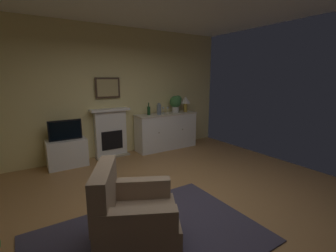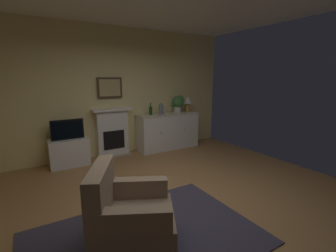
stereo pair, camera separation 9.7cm
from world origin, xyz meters
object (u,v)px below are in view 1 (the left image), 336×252
object	(u,v)px
fireplace_unit	(111,133)
tv_cabinet	(67,153)
framed_picture	(108,88)
sideboard_cabinet	(166,131)
table_lamp	(185,101)
wine_glass_left	(163,109)
vase_decorative	(159,109)
wine_bottle	(149,110)
potted_plant_small	(176,102)
armchair	(132,216)
wine_glass_center	(168,109)
tv_set	(65,130)

from	to	relation	value
fireplace_unit	tv_cabinet	distance (m)	1.02
framed_picture	sideboard_cabinet	distance (m)	1.78
table_lamp	wine_glass_left	bearing A→B (deg)	179.29
fireplace_unit	vase_decorative	distance (m)	1.27
wine_bottle	fireplace_unit	bearing A→B (deg)	171.27
fireplace_unit	potted_plant_small	xyz separation A→B (m)	(1.70, -0.13, 0.61)
sideboard_cabinet	armchair	world-z (taller)	armchair
fireplace_unit	wine_glass_center	size ratio (longest dim) A/B	6.67
wine_glass_center	tv_set	xyz separation A→B (m)	(-2.39, 0.02, -0.26)
wine_glass_center	potted_plant_small	size ratio (longest dim) A/B	0.38
sideboard_cabinet	wine_glass_left	xyz separation A→B (m)	(-0.08, 0.01, 0.57)
fireplace_unit	table_lamp	world-z (taller)	table_lamp
wine_glass_left	tv_cabinet	distance (m)	2.39
vase_decorative	framed_picture	bearing A→B (deg)	166.63
wine_glass_left	potted_plant_small	distance (m)	0.42
potted_plant_small	tv_cabinet	bearing A→B (deg)	-179.35
fireplace_unit	sideboard_cabinet	xyz separation A→B (m)	(1.38, -0.18, -0.10)
wine_glass_center	armchair	bearing A→B (deg)	-128.17
tv_set	potted_plant_small	size ratio (longest dim) A/B	1.44
table_lamp	tv_set	bearing A→B (deg)	-179.84
sideboard_cabinet	tv_cabinet	distance (m)	2.36
wine_glass_center	sideboard_cabinet	bearing A→B (deg)	143.98
wine_glass_center	wine_glass_left	bearing A→B (deg)	163.99
sideboard_cabinet	table_lamp	bearing A→B (deg)	0.00
armchair	sideboard_cabinet	bearing A→B (deg)	52.46
fireplace_unit	sideboard_cabinet	world-z (taller)	fireplace_unit
wine_bottle	wine_glass_center	bearing A→B (deg)	-6.88
wine_glass_left	armchair	xyz separation A→B (m)	(-2.13, -2.89, -0.64)
wine_bottle	vase_decorative	bearing A→B (deg)	-20.41
wine_bottle	sideboard_cabinet	bearing A→B (deg)	-4.53
framed_picture	tv_cabinet	distance (m)	1.62
framed_picture	wine_glass_center	xyz separation A→B (m)	(1.41, -0.25, -0.53)
table_lamp	vase_decorative	xyz separation A→B (m)	(-0.83, -0.05, -0.14)
wine_bottle	armchair	xyz separation A→B (m)	(-1.74, -2.92, -0.62)
tv_set	table_lamp	bearing A→B (deg)	0.16
wine_bottle	tv_cabinet	size ratio (longest dim) A/B	0.39
wine_glass_center	tv_cabinet	distance (m)	2.50
vase_decorative	tv_cabinet	xyz separation A→B (m)	(-2.12, 0.06, -0.76)
sideboard_cabinet	table_lamp	size ratio (longest dim) A/B	3.98
fireplace_unit	framed_picture	distance (m)	1.01
fireplace_unit	framed_picture	bearing A→B (deg)	90.00
wine_bottle	armchair	size ratio (longest dim) A/B	0.27
wine_glass_left	tv_cabinet	world-z (taller)	wine_glass_left
vase_decorative	wine_bottle	bearing A→B (deg)	159.59
wine_bottle	tv_cabinet	xyz separation A→B (m)	(-1.89, -0.02, -0.73)
wine_glass_center	armchair	distance (m)	3.69
wine_glass_left	tv_set	distance (m)	2.29
framed_picture	wine_glass_center	bearing A→B (deg)	-9.87
table_lamp	wine_glass_left	distance (m)	0.69
wine_bottle	table_lamp	bearing A→B (deg)	-2.00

